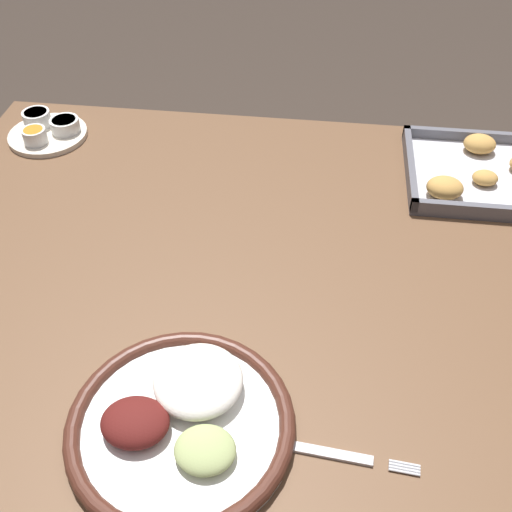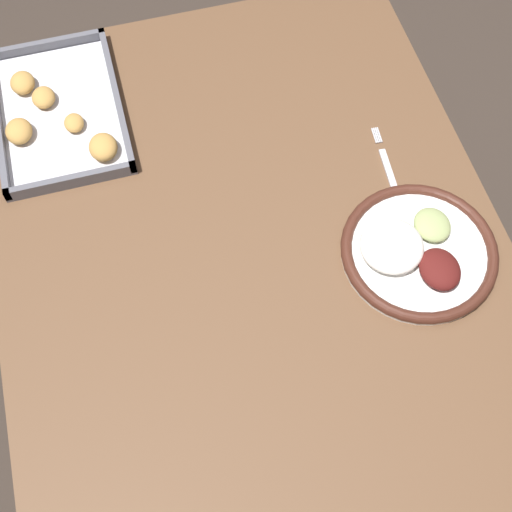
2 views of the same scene
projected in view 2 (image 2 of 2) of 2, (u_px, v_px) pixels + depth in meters
ground_plane at (254, 389)px, 1.92m from camera, size 8.00×8.00×0.00m
dining_table at (253, 281)px, 1.34m from camera, size 1.20×0.89×0.77m
dinner_plate at (417, 251)px, 1.22m from camera, size 0.27×0.27×0.05m
fork at (390, 175)px, 1.31m from camera, size 0.20×0.03×0.00m
baking_tray at (57, 114)px, 1.37m from camera, size 0.35×0.24×0.04m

